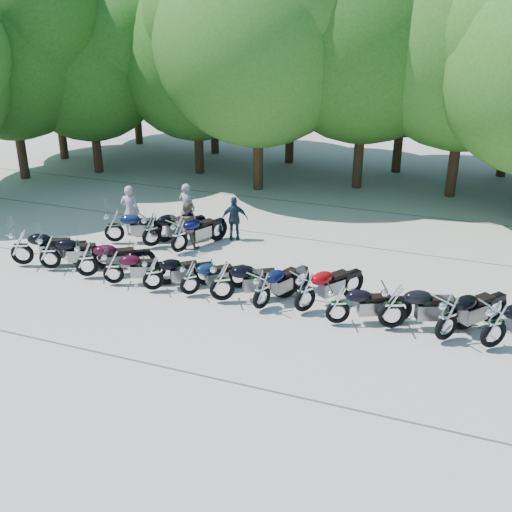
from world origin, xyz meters
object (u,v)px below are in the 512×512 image
(motorcycle_14, at_px, (114,225))
(motorcycle_16, at_px, (179,235))
(motorcycle_15, at_px, (151,229))
(rider_1, at_px, (187,225))
(motorcycle_12, at_px, (495,324))
(motorcycle_0, at_px, (21,246))
(motorcycle_6, at_px, (222,280))
(motorcycle_7, at_px, (262,289))
(motorcycle_4, at_px, (153,273))
(motorcycle_11, at_px, (448,316))
(motorcycle_9, at_px, (338,304))
(motorcycle_5, at_px, (190,277))
(motorcycle_8, at_px, (305,290))
(rider_0, at_px, (130,211))
(motorcycle_10, at_px, (393,305))
(motorcycle_1, at_px, (49,251))
(rider_3, at_px, (187,207))
(motorcycle_2, at_px, (86,258))
(motorcycle_3, at_px, (113,266))
(rider_2, at_px, (235,219))

(motorcycle_14, bearing_deg, motorcycle_16, -116.65)
(motorcycle_16, bearing_deg, motorcycle_14, 23.50)
(motorcycle_15, distance_m, rider_1, 1.24)
(motorcycle_15, bearing_deg, motorcycle_12, -158.28)
(motorcycle_0, relative_size, motorcycle_6, 1.01)
(motorcycle_7, relative_size, rider_1, 1.38)
(motorcycle_0, distance_m, motorcycle_4, 4.80)
(motorcycle_0, xyz_separation_m, motorcycle_11, (12.96, -0.05, 0.01))
(motorcycle_14, bearing_deg, rider_1, -104.49)
(motorcycle_9, distance_m, motorcycle_15, 7.80)
(motorcycle_5, bearing_deg, motorcycle_8, -130.29)
(motorcycle_7, distance_m, rider_0, 7.41)
(motorcycle_11, xyz_separation_m, rider_1, (-8.74, 3.30, 0.11))
(motorcycle_8, xyz_separation_m, motorcycle_14, (-7.64, 2.58, -0.02))
(motorcycle_10, xyz_separation_m, rider_0, (-9.88, 3.59, 0.21))
(motorcycle_7, distance_m, motorcycle_14, 7.08)
(motorcycle_1, relative_size, motorcycle_8, 0.96)
(motorcycle_7, bearing_deg, motorcycle_4, 23.49)
(motorcycle_1, xyz_separation_m, motorcycle_8, (8.26, 0.10, 0.03))
(motorcycle_4, bearing_deg, rider_3, -23.12)
(motorcycle_0, height_order, motorcycle_7, motorcycle_0)
(motorcycle_11, bearing_deg, rider_3, 10.64)
(motorcycle_6, xyz_separation_m, motorcycle_15, (-3.88, 2.88, 0.00))
(motorcycle_11, distance_m, motorcycle_16, 9.20)
(rider_1, bearing_deg, motorcycle_14, -1.98)
(motorcycle_2, distance_m, motorcycle_15, 2.90)
(motorcycle_9, xyz_separation_m, rider_0, (-8.52, 3.83, 0.29))
(motorcycle_9, bearing_deg, motorcycle_14, 45.15)
(rider_3, bearing_deg, motorcycle_3, 98.54)
(motorcycle_3, relative_size, motorcycle_11, 0.85)
(motorcycle_6, bearing_deg, motorcycle_5, 57.11)
(motorcycle_1, bearing_deg, motorcycle_5, -115.15)
(motorcycle_9, relative_size, rider_2, 1.41)
(motorcycle_16, bearing_deg, motorcycle_11, -173.22)
(motorcycle_7, distance_m, rider_3, 6.80)
(motorcycle_3, height_order, motorcycle_7, motorcycle_7)
(motorcycle_8, bearing_deg, rider_0, 9.03)
(motorcycle_8, distance_m, motorcycle_10, 2.34)
(motorcycle_5, distance_m, motorcycle_8, 3.36)
(motorcycle_4, xyz_separation_m, rider_2, (0.63, 4.65, 0.19))
(motorcycle_9, xyz_separation_m, motorcycle_16, (-6.08, 2.87, 0.05))
(motorcycle_16, relative_size, rider_3, 1.34)
(motorcycle_5, relative_size, rider_3, 1.17)
(motorcycle_0, height_order, motorcycle_2, motorcycle_0)
(motorcycle_8, xyz_separation_m, rider_3, (-5.86, 4.66, 0.21))
(motorcycle_9, height_order, rider_1, rider_1)
(motorcycle_7, xyz_separation_m, motorcycle_10, (3.49, 0.16, 0.08))
(motorcycle_2, distance_m, motorcycle_6, 4.50)
(motorcycle_3, xyz_separation_m, rider_1, (0.74, 3.42, 0.22))
(motorcycle_15, xyz_separation_m, rider_2, (2.36, 1.70, 0.10))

